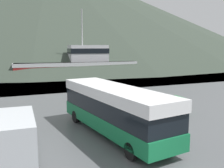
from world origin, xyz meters
name	(u,v)px	position (x,y,z in m)	size (l,w,h in m)	color
water_surface	(17,57)	(0.00, 142.76, 0.00)	(240.00, 240.00, 0.00)	slate
hill_backdrop	(50,10)	(20.37, 149.61, 27.64)	(236.20, 236.20, 55.29)	#333D33
tour_bus	(114,108)	(0.44, 7.08, 1.74)	(3.91, 10.48, 3.07)	#146B3D
delivery_van	(13,135)	(-5.58, 5.69, 1.24)	(2.24, 5.82, 2.34)	silver
fishing_boat	(79,64)	(7.29, 40.03, 2.18)	(23.39, 6.99, 12.66)	maroon
storage_bin	(174,105)	(7.01, 9.61, 0.72)	(1.36, 1.34, 1.41)	green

